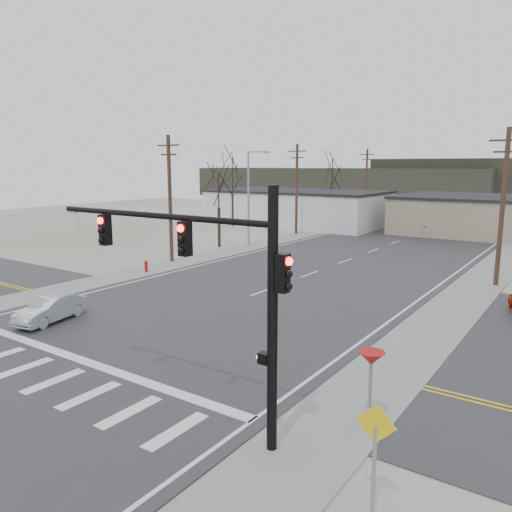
{
  "coord_description": "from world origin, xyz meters",
  "views": [
    {
      "loc": [
        16.52,
        -16.72,
        7.68
      ],
      "look_at": [
        0.72,
        6.23,
        2.6
      ],
      "focal_mm": 35.0,
      "sensor_mm": 36.0,
      "label": 1
    }
  ],
  "objects_px": {
    "traffic_signal_mast": "(215,275)",
    "car_far_a": "(430,229)",
    "fire_hydrant": "(146,266)",
    "sedan_crossing": "(50,309)",
    "car_far_b": "(425,213)"
  },
  "relations": [
    {
      "from": "traffic_signal_mast",
      "to": "car_far_a",
      "type": "xyz_separation_m",
      "value": [
        -6.5,
        45.5,
        -3.96
      ]
    },
    {
      "from": "fire_hydrant",
      "to": "sedan_crossing",
      "type": "bearing_deg",
      "value": -66.06
    },
    {
      "from": "car_far_a",
      "to": "car_far_b",
      "type": "xyz_separation_m",
      "value": [
        -5.89,
        18.37,
        -0.01
      ]
    },
    {
      "from": "car_far_b",
      "to": "traffic_signal_mast",
      "type": "bearing_deg",
      "value": -77.28
    },
    {
      "from": "traffic_signal_mast",
      "to": "sedan_crossing",
      "type": "relative_size",
      "value": 2.33
    },
    {
      "from": "sedan_crossing",
      "to": "traffic_signal_mast",
      "type": "bearing_deg",
      "value": -25.66
    },
    {
      "from": "fire_hydrant",
      "to": "sedan_crossing",
      "type": "height_order",
      "value": "sedan_crossing"
    },
    {
      "from": "sedan_crossing",
      "to": "car_far_a",
      "type": "relative_size",
      "value": 0.84
    },
    {
      "from": "traffic_signal_mast",
      "to": "sedan_crossing",
      "type": "height_order",
      "value": "traffic_signal_mast"
    },
    {
      "from": "car_far_a",
      "to": "car_far_b",
      "type": "relative_size",
      "value": 1.2
    },
    {
      "from": "fire_hydrant",
      "to": "car_far_b",
      "type": "distance_m",
      "value": 50.0
    },
    {
      "from": "traffic_signal_mast",
      "to": "fire_hydrant",
      "type": "height_order",
      "value": "traffic_signal_mast"
    },
    {
      "from": "sedan_crossing",
      "to": "car_far_a",
      "type": "distance_m",
      "value": 42.72
    },
    {
      "from": "sedan_crossing",
      "to": "car_far_b",
      "type": "height_order",
      "value": "car_far_b"
    },
    {
      "from": "traffic_signal_mast",
      "to": "car_far_a",
      "type": "height_order",
      "value": "traffic_signal_mast"
    }
  ]
}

